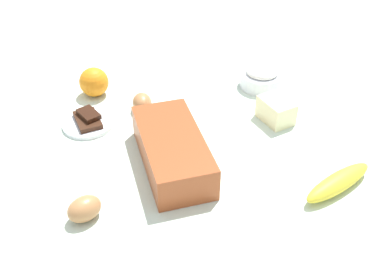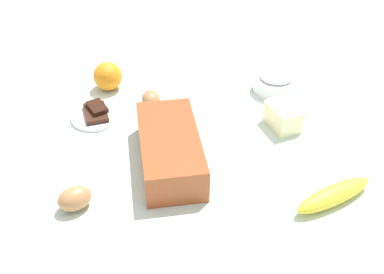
{
  "view_description": "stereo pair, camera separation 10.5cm",
  "coord_description": "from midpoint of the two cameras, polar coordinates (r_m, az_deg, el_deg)",
  "views": [
    {
      "loc": [
        -0.83,
        0.14,
        0.68
      ],
      "look_at": [
        0.0,
        0.0,
        0.04
      ],
      "focal_mm": 42.58,
      "sensor_mm": 36.0,
      "label": 1
    },
    {
      "loc": [
        -0.84,
        0.04,
        0.68
      ],
      "look_at": [
        0.0,
        0.0,
        0.04
      ],
      "focal_mm": 42.58,
      "sensor_mm": 36.0,
      "label": 2
    }
  ],
  "objects": [
    {
      "name": "ground_plane",
      "position": [
        1.09,
        2.78,
        -2.2
      ],
      "size": [
        2.4,
        2.4,
        0.02
      ],
      "primitive_type": "cube",
      "color": "silver"
    },
    {
      "name": "loaf_pan",
      "position": [
        1.02,
        0.16,
        -1.51
      ],
      "size": [
        0.29,
        0.16,
        0.08
      ],
      "rotation": [
        0.0,
        0.0,
        0.11
      ],
      "color": "#9E4723",
      "rests_on": "ground_plane"
    },
    {
      "name": "flour_bowl",
      "position": [
        1.31,
        12.71,
        6.7
      ],
      "size": [
        0.12,
        0.12,
        0.06
      ],
      "color": "white",
      "rests_on": "ground_plane"
    },
    {
      "name": "banana",
      "position": [
        1.0,
        20.29,
        -6.95
      ],
      "size": [
        0.12,
        0.19,
        0.04
      ],
      "primitive_type": "ellipsoid",
      "rotation": [
        0.0,
        0.0,
        5.17
      ],
      "color": "yellow",
      "rests_on": "ground_plane"
    },
    {
      "name": "orange_fruit",
      "position": [
        1.3,
        -8.23,
        7.47
      ],
      "size": [
        0.08,
        0.08,
        0.08
      ],
      "primitive_type": "sphere",
      "color": "orange",
      "rests_on": "ground_plane"
    },
    {
      "name": "butter_block",
      "position": [
        1.17,
        13.91,
        2.38
      ],
      "size": [
        0.11,
        0.09,
        0.06
      ],
      "primitive_type": "cube",
      "rotation": [
        0.0,
        0.0,
        0.34
      ],
      "color": "#F4EDB2",
      "rests_on": "ground_plane"
    },
    {
      "name": "egg_near_butter",
      "position": [
        0.94,
        -11.41,
        -7.7
      ],
      "size": [
        0.08,
        0.09,
        0.05
      ],
      "primitive_type": "ellipsoid",
      "rotation": [
        0.0,
        1.57,
        5.21
      ],
      "color": "#B47A4A",
      "rests_on": "ground_plane"
    },
    {
      "name": "egg_beside_bowl",
      "position": [
        1.21,
        -2.69,
        4.61
      ],
      "size": [
        0.07,
        0.05,
        0.05
      ],
      "primitive_type": "ellipsoid",
      "rotation": [
        0.0,
        1.57,
        3.16
      ],
      "color": "#B37949",
      "rests_on": "ground_plane"
    },
    {
      "name": "chocolate_plate",
      "position": [
        1.2,
        -9.47,
        2.72
      ],
      "size": [
        0.13,
        0.13,
        0.03
      ],
      "color": "white",
      "rests_on": "ground_plane"
    }
  ]
}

